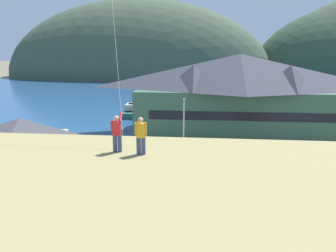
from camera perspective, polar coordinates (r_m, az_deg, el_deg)
name	(u,v)px	position (r m, az deg, el deg)	size (l,w,h in m)	color
ground_plane	(168,198)	(26.33, 0.07, -12.64)	(600.00, 600.00, 0.00)	#66604C
parking_lot_pad	(173,174)	(30.86, 0.98, -8.50)	(40.00, 20.00, 0.10)	gray
bay_water	(191,95)	(84.37, 4.02, 5.49)	(360.00, 84.00, 0.03)	navy
far_hill_west_ridge	(137,77)	(141.25, -5.47, 8.63)	(113.09, 50.62, 64.01)	#42513D
harbor_lodge	(239,92)	(45.50, 12.42, 5.85)	(29.35, 11.49, 10.98)	#38604C
storage_shed_near_lot	(22,145)	(33.23, -24.37, -3.14)	(8.66, 6.14, 5.37)	beige
storage_shed_waterside	(164,115)	(47.14, -0.72, 1.91)	(4.85, 5.14, 4.18)	#756B5B
wharf_dock	(154,112)	(59.74, -2.46, 2.56)	(3.20, 13.99, 0.70)	#70604C
moored_boat_wharfside	(132,111)	(58.38, -6.34, 2.61)	(2.82, 8.41, 2.16)	#23564C
moored_boat_outer_mooring	(171,110)	(59.12, 0.59, 2.83)	(2.25, 5.74, 2.16)	#23564C
moored_boat_inner_slip	(134,111)	(58.81, -6.06, 2.69)	(2.47, 7.34, 2.16)	silver
parked_car_back_row_right	(298,187)	(27.60, 22.04, -9.98)	(4.33, 2.31, 1.82)	red
parked_car_back_row_left	(195,185)	(26.02, 4.74, -10.43)	(4.27, 2.19, 1.82)	black
parked_car_mid_row_far	(76,183)	(27.32, -16.02, -9.74)	(4.29, 2.23, 1.82)	black
parked_car_mid_row_near	(156,158)	(32.05, -2.20, -5.73)	(4.26, 2.17, 1.82)	#9EA3A8
parked_car_lone_by_shed	(280,161)	(32.99, 19.23, -5.93)	(4.21, 2.07, 1.82)	red
parked_car_front_row_end	(89,154)	(34.33, -13.84, -4.81)	(4.20, 2.06, 1.82)	silver
parking_light_pole	(184,123)	(35.02, 2.80, 0.53)	(0.24, 0.78, 6.29)	#ADADB2
person_kite_flyer	(117,132)	(15.16, -9.03, -1.09)	(0.52, 0.68, 1.86)	#384770
person_companion	(141,135)	(14.65, -4.84, -1.54)	(0.55, 0.40, 1.74)	#384770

